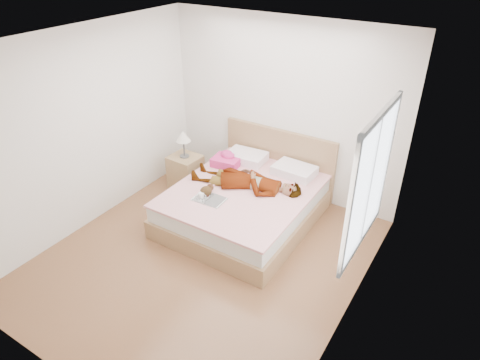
{
  "coord_description": "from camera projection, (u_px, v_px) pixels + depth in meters",
  "views": [
    {
      "loc": [
        2.56,
        -3.24,
        3.53
      ],
      "look_at": [
        0.0,
        0.85,
        0.7
      ],
      "focal_mm": 32.0,
      "sensor_mm": 36.0,
      "label": 1
    }
  ],
  "objects": [
    {
      "name": "hair",
      "position": [
        230.0,
        159.0,
        6.42
      ],
      "size": [
        0.6,
        0.66,
        0.08
      ],
      "primitive_type": "ellipsoid",
      "rotation": [
        0.0,
        0.0,
        -0.32
      ],
      "color": "black",
      "rests_on": "bed"
    },
    {
      "name": "room_shell",
      "position": [
        370.0,
        182.0,
        3.97
      ],
      "size": [
        4.0,
        4.0,
        4.0
      ],
      "color": "white",
      "rests_on": "ground"
    },
    {
      "name": "plush_toy",
      "position": [
        207.0,
        190.0,
        5.6
      ],
      "size": [
        0.15,
        0.23,
        0.13
      ],
      "color": "black",
      "rests_on": "bed"
    },
    {
      "name": "nightstand",
      "position": [
        186.0,
        170.0,
        6.61
      ],
      "size": [
        0.47,
        0.42,
        0.97
      ],
      "color": "olive",
      "rests_on": "ground"
    },
    {
      "name": "phone",
      "position": [
        232.0,
        153.0,
        6.28
      ],
      "size": [
        0.06,
        0.1,
        0.05
      ],
      "primitive_type": "cube",
      "rotation": [
        0.44,
        0.0,
        0.2
      ],
      "color": "silver",
      "rests_on": "bed"
    },
    {
      "name": "magazine",
      "position": [
        209.0,
        199.0,
        5.53
      ],
      "size": [
        0.42,
        0.29,
        0.02
      ],
      "color": "white",
      "rests_on": "bed"
    },
    {
      "name": "bed",
      "position": [
        247.0,
        201.0,
        5.94
      ],
      "size": [
        1.8,
        2.08,
        1.0
      ],
      "color": "olive",
      "rests_on": "ground"
    },
    {
      "name": "ground",
      "position": [
        204.0,
        258.0,
        5.33
      ],
      "size": [
        4.0,
        4.0,
        0.0
      ],
      "primitive_type": "plane",
      "color": "#523019",
      "rests_on": "ground"
    },
    {
      "name": "towel",
      "position": [
        227.0,
        160.0,
        6.31
      ],
      "size": [
        0.43,
        0.36,
        0.21
      ],
      "color": "#F4429D",
      "rests_on": "bed"
    },
    {
      "name": "woman",
      "position": [
        247.0,
        178.0,
        5.8
      ],
      "size": [
        1.63,
        0.88,
        0.21
      ],
      "primitive_type": "imported",
      "rotation": [
        0.0,
        0.0,
        -1.37
      ],
      "color": "white",
      "rests_on": "bed"
    },
    {
      "name": "coffee_mug",
      "position": [
        202.0,
        196.0,
        5.54
      ],
      "size": [
        0.11,
        0.09,
        0.08
      ],
      "color": "white",
      "rests_on": "bed"
    }
  ]
}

